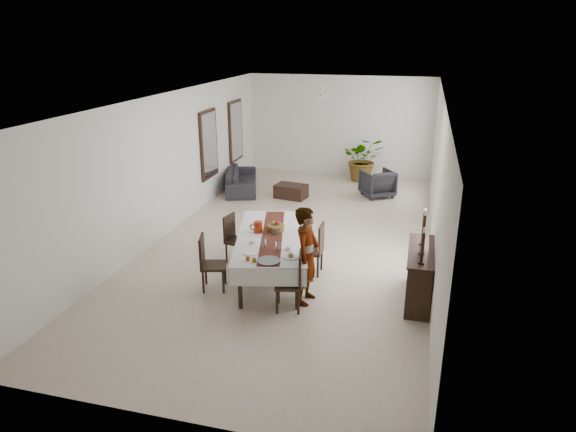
{
  "coord_description": "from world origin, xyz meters",
  "views": [
    {
      "loc": [
        2.61,
        -10.54,
        4.46
      ],
      "look_at": [
        0.2,
        -1.34,
        1.05
      ],
      "focal_mm": 32.0,
      "sensor_mm": 36.0,
      "label": 1
    }
  ],
  "objects_px": {
    "red_pitcher": "(258,227)",
    "woman": "(307,256)",
    "sideboard_body": "(419,276)",
    "dining_table_top": "(272,238)",
    "sofa": "(241,179)"
  },
  "relations": [
    {
      "from": "red_pitcher",
      "to": "woman",
      "type": "relative_size",
      "value": 0.13
    },
    {
      "from": "dining_table_top",
      "to": "red_pitcher",
      "type": "distance_m",
      "value": 0.35
    },
    {
      "from": "sideboard_body",
      "to": "sofa",
      "type": "distance_m",
      "value": 7.67
    },
    {
      "from": "woman",
      "to": "red_pitcher",
      "type": "bearing_deg",
      "value": 58.83
    },
    {
      "from": "dining_table_top",
      "to": "sofa",
      "type": "bearing_deg",
      "value": 101.9
    },
    {
      "from": "dining_table_top",
      "to": "sofa",
      "type": "relative_size",
      "value": 1.21
    },
    {
      "from": "dining_table_top",
      "to": "sideboard_body",
      "type": "height_order",
      "value": "sideboard_body"
    },
    {
      "from": "sideboard_body",
      "to": "red_pitcher",
      "type": "bearing_deg",
      "value": 173.7
    },
    {
      "from": "red_pitcher",
      "to": "sofa",
      "type": "height_order",
      "value": "red_pitcher"
    },
    {
      "from": "red_pitcher",
      "to": "woman",
      "type": "bearing_deg",
      "value": -37.69
    },
    {
      "from": "dining_table_top",
      "to": "woman",
      "type": "distance_m",
      "value": 1.17
    },
    {
      "from": "woman",
      "to": "sideboard_body",
      "type": "distance_m",
      "value": 2.02
    },
    {
      "from": "red_pitcher",
      "to": "sofa",
      "type": "bearing_deg",
      "value": 113.01
    },
    {
      "from": "red_pitcher",
      "to": "sideboard_body",
      "type": "relative_size",
      "value": 0.15
    },
    {
      "from": "woman",
      "to": "sideboard_body",
      "type": "relative_size",
      "value": 1.14
    }
  ]
}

